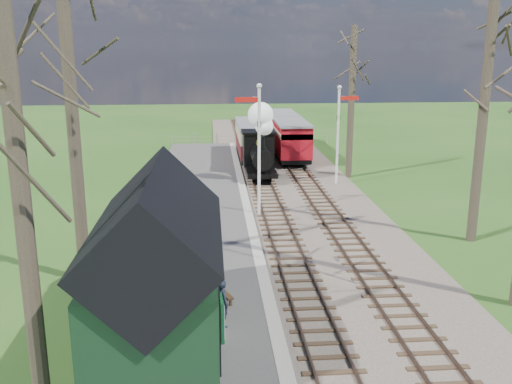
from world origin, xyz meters
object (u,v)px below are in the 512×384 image
(station_shed, at_px, (158,272))
(person, at_px, (223,303))
(locomotive, at_px, (260,145))
(bench, at_px, (213,286))
(semaphore_near, at_px, (258,141))
(semaphore_far, at_px, (339,128))
(sign_board, at_px, (222,318))
(red_carriage_b, at_px, (282,129))
(red_carriage_a, at_px, (291,140))
(coach, at_px, (253,139))

(station_shed, relative_size, person, 4.57)
(locomotive, height_order, bench, locomotive)
(semaphore_near, bearing_deg, locomotive, 84.29)
(semaphore_near, relative_size, person, 4.51)
(semaphore_far, bearing_deg, sign_board, -111.78)
(locomotive, bearing_deg, red_carriage_b, 76.15)
(sign_board, bearing_deg, semaphore_near, 80.65)
(semaphore_far, xyz_separation_m, red_carriage_b, (-1.77, 12.17, -1.78))
(station_shed, height_order, person, station_shed)
(semaphore_near, height_order, locomotive, semaphore_near)
(locomotive, bearing_deg, person, -98.06)
(sign_board, height_order, person, person)
(locomotive, xyz_separation_m, red_carriage_a, (2.61, 5.10, -0.55))
(sign_board, bearing_deg, coach, 83.93)
(sign_board, height_order, bench, sign_board)
(locomotive, xyz_separation_m, person, (-2.63, -18.60, -1.23))
(red_carriage_a, height_order, person, red_carriage_a)
(red_carriage_a, relative_size, person, 3.92)
(station_shed, height_order, locomotive, station_shed)
(red_carriage_b, bearing_deg, semaphore_near, -100.50)
(locomotive, relative_size, red_carriage_a, 0.85)
(bench, bearing_deg, semaphore_near, 76.98)
(station_shed, xyz_separation_m, red_carriage_b, (6.90, 30.17, -0.69))
(station_shed, relative_size, semaphore_near, 1.01)
(station_shed, distance_m, semaphore_far, 20.01)
(sign_board, distance_m, person, 0.67)
(red_carriage_a, relative_size, sign_board, 4.73)
(coach, relative_size, red_carriage_a, 1.36)
(locomotive, bearing_deg, semaphore_far, -19.75)
(semaphore_far, height_order, red_carriage_b, semaphore_far)
(locomotive, bearing_deg, red_carriage_a, 62.86)
(red_carriage_a, distance_m, person, 24.28)
(red_carriage_b, relative_size, bench, 3.30)
(station_shed, height_order, coach, station_shed)
(station_shed, xyz_separation_m, sign_board, (1.60, 0.31, -1.50))
(sign_board, xyz_separation_m, bench, (-0.21, 2.44, -0.15))
(station_shed, height_order, bench, station_shed)
(station_shed, bearing_deg, locomotive, 77.65)
(coach, height_order, person, coach)
(semaphore_far, bearing_deg, locomotive, 160.25)
(person, bearing_deg, coach, -23.83)
(coach, height_order, sign_board, coach)
(bench, relative_size, person, 1.19)
(station_shed, distance_m, red_carriage_a, 25.63)
(bench, height_order, person, person)
(semaphore_far, relative_size, bench, 3.49)
(semaphore_near, distance_m, locomotive, 7.76)
(red_carriage_b, xyz_separation_m, sign_board, (-5.29, -29.86, -0.80))
(semaphore_far, distance_m, red_carriage_b, 12.43)
(station_shed, xyz_separation_m, semaphore_far, (8.67, 18.00, 1.08))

